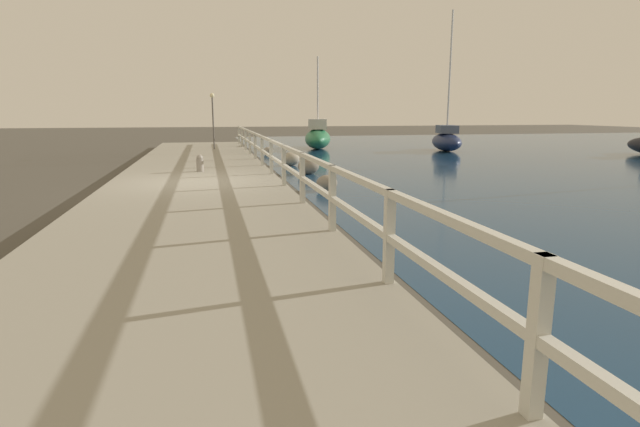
% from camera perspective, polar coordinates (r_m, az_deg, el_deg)
% --- Properties ---
extents(ground_plane, '(120.00, 120.00, 0.00)m').
position_cam_1_polar(ground_plane, '(13.77, -13.91, 2.42)').
color(ground_plane, '#4C473D').
extents(dock_walkway, '(4.56, 36.00, 0.28)m').
position_cam_1_polar(dock_walkway, '(13.75, -13.94, 2.99)').
color(dock_walkway, gray).
rests_on(dock_walkway, ground).
extents(railing, '(0.10, 32.50, 1.03)m').
position_cam_1_polar(railing, '(13.78, -4.95, 6.79)').
color(railing, beige).
rests_on(railing, dock_walkway).
extents(boulder_far_strip, '(0.73, 0.66, 0.55)m').
position_cam_1_polar(boulder_far_strip, '(17.20, -1.33, 5.43)').
color(boulder_far_strip, slate).
rests_on(boulder_far_strip, ground).
extents(boulder_downstream, '(0.57, 0.52, 0.43)m').
position_cam_1_polar(boulder_downstream, '(13.53, 0.79, 3.52)').
color(boulder_downstream, slate).
rests_on(boulder_downstream, ground).
extents(boulder_water_edge, '(0.72, 0.65, 0.54)m').
position_cam_1_polar(boulder_water_edge, '(19.95, -3.38, 6.24)').
color(boulder_water_edge, gray).
rests_on(boulder_water_edge, ground).
extents(boulder_upstream, '(0.50, 0.45, 0.38)m').
position_cam_1_polar(boulder_upstream, '(25.36, -5.92, 7.14)').
color(boulder_upstream, gray).
rests_on(boulder_upstream, ground).
extents(mooring_bollard, '(0.22, 0.22, 0.52)m').
position_cam_1_polar(mooring_bollard, '(16.04, -13.56, 5.62)').
color(mooring_bollard, gray).
rests_on(mooring_bollard, dock_walkway).
extents(dock_lamp, '(0.22, 0.22, 2.73)m').
position_cam_1_polar(dock_lamp, '(25.59, -12.16, 11.40)').
color(dock_lamp, '#514C47').
rests_on(dock_lamp, dock_walkway).
extents(sailboat_navy, '(2.32, 4.20, 7.33)m').
position_cam_1_polar(sailboat_navy, '(28.45, 14.25, 8.14)').
color(sailboat_navy, '#192347').
rests_on(sailboat_navy, water_surface).
extents(sailboat_green, '(2.52, 5.02, 5.16)m').
position_cam_1_polar(sailboat_green, '(29.26, -0.26, 8.76)').
color(sailboat_green, '#236B42').
rests_on(sailboat_green, water_surface).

